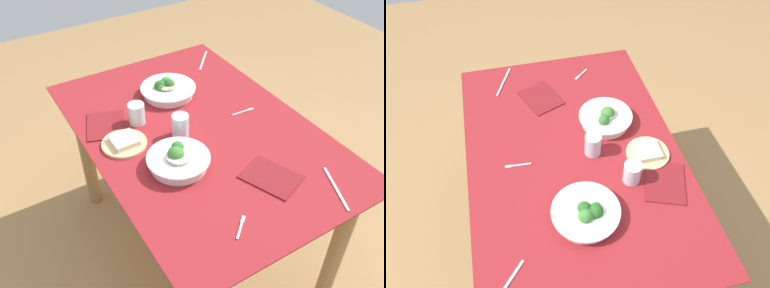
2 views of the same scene
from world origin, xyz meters
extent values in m
plane|color=#9E7547|center=(0.00, 0.00, 0.00)|extent=(6.00, 6.00, 0.00)
cube|color=maroon|center=(0.00, 0.00, 0.75)|extent=(1.35, 0.90, 0.01)
cube|color=#9E7547|center=(0.00, 0.00, 0.73)|extent=(1.31, 0.87, 0.02)
cylinder|color=#9E7547|center=(-0.57, -0.35, 0.36)|extent=(0.07, 0.07, 0.72)
cylinder|color=#9E7547|center=(-0.57, 0.35, 0.36)|extent=(0.07, 0.07, 0.72)
cylinder|color=white|center=(-0.15, 0.18, 0.77)|extent=(0.22, 0.22, 0.04)
cylinder|color=white|center=(-0.15, 0.18, 0.79)|extent=(0.24, 0.24, 0.01)
sphere|color=#286023|center=(-0.15, 0.18, 0.80)|extent=(0.04, 0.04, 0.04)
sphere|color=#33702D|center=(-0.11, 0.16, 0.81)|extent=(0.05, 0.05, 0.05)
sphere|color=#1E511E|center=(-0.13, 0.17, 0.80)|extent=(0.05, 0.05, 0.05)
sphere|color=#3D7A33|center=(-0.15, 0.19, 0.81)|extent=(0.07, 0.07, 0.07)
cylinder|color=beige|center=(-0.16, 0.18, 0.81)|extent=(0.09, 0.09, 0.01)
cylinder|color=white|center=(0.31, -0.03, 0.77)|extent=(0.23, 0.23, 0.04)
cylinder|color=white|center=(0.31, -0.03, 0.79)|extent=(0.26, 0.26, 0.01)
sphere|color=#286023|center=(0.32, 0.01, 0.80)|extent=(0.06, 0.06, 0.06)
sphere|color=#3D7A33|center=(0.33, -0.03, 0.80)|extent=(0.06, 0.06, 0.06)
sphere|color=#286023|center=(0.30, -0.03, 0.80)|extent=(0.05, 0.05, 0.05)
sphere|color=#33702D|center=(0.31, 0.01, 0.80)|extent=(0.04, 0.04, 0.04)
cylinder|color=beige|center=(0.31, -0.02, 0.80)|extent=(0.08, 0.08, 0.01)
cylinder|color=#D6B27A|center=(0.07, 0.31, 0.76)|extent=(0.18, 0.18, 0.01)
cube|color=beige|center=(0.07, 0.31, 0.77)|extent=(0.10, 0.10, 0.02)
cylinder|color=silver|center=(0.01, 0.08, 0.80)|extent=(0.07, 0.07, 0.10)
cylinder|color=silver|center=(0.18, 0.19, 0.80)|extent=(0.07, 0.07, 0.09)
cube|color=#B7B7BC|center=(0.01, -0.23, 0.75)|extent=(0.01, 0.08, 0.00)
cube|color=#B7B7BC|center=(0.01, -0.28, 0.75)|extent=(0.01, 0.03, 0.00)
cube|color=#B7B7BC|center=(-0.52, 0.17, 0.75)|extent=(0.05, 0.06, 0.00)
cube|color=#B7B7BC|center=(-0.49, 0.13, 0.75)|extent=(0.03, 0.03, 0.00)
cube|color=#B7B7BC|center=(-0.55, -0.24, 0.75)|extent=(0.20, 0.10, 0.00)
cube|color=#B7B7BC|center=(0.50, -0.35, 0.75)|extent=(0.16, 0.15, 0.00)
cube|color=maroon|center=(0.23, 0.32, 0.75)|extent=(0.24, 0.22, 0.01)
cube|color=maroon|center=(-0.38, -0.08, 0.75)|extent=(0.24, 0.22, 0.01)
camera|label=1|loc=(-1.19, 0.75, 1.83)|focal=39.32mm
camera|label=2|loc=(1.03, -0.23, 2.01)|focal=35.88mm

